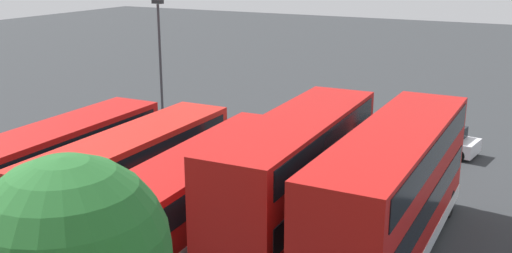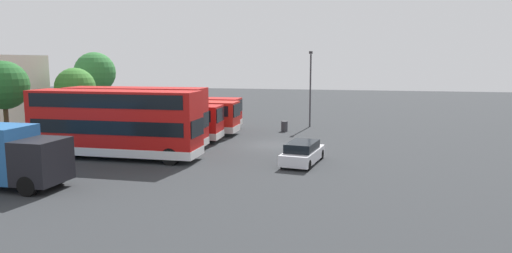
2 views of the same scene
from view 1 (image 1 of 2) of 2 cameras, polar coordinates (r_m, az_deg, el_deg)
ground_plane at (r=31.53m, az=4.64°, el=-2.39°), size 140.00×140.00×0.00m
bus_double_decker_near_end at (r=20.31m, az=12.96°, el=-6.01°), size 2.63×11.66×4.55m
bus_double_decker_second at (r=21.18m, az=3.86°, el=-4.70°), size 2.90×10.51×4.55m
bus_single_deck_third at (r=22.66m, az=-4.99°, el=-5.54°), size 3.09×11.70×2.95m
bus_single_deck_fourth at (r=25.17m, az=-11.71°, el=-3.60°), size 2.72×11.39×2.95m
bus_single_deck_fifth at (r=27.13m, az=-18.21°, el=-2.64°), size 2.76×11.00×2.95m
car_hatchback_silver at (r=32.61m, az=16.56°, el=-1.11°), size 4.81×2.45×1.43m
lamp_post_tall at (r=37.30m, az=-9.18°, el=7.23°), size 0.70×0.30×7.40m
waste_bin_yellow at (r=34.57m, az=-6.25°, el=0.04°), size 0.60×0.60×0.95m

